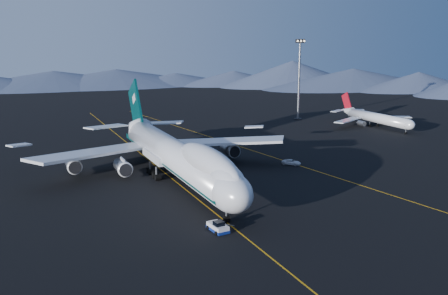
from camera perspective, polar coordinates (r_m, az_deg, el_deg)
name	(u,v)px	position (r m, az deg, el deg)	size (l,w,h in m)	color
ground	(175,181)	(106.29, -5.59, -3.86)	(500.00, 500.00, 0.00)	black
taxiway_line_main	(175,181)	(106.28, -5.59, -3.85)	(0.25, 220.00, 0.01)	orange
taxiway_line_side	(275,158)	(127.05, 5.89, -1.19)	(0.25, 200.00, 0.01)	orange
boeing_747	(175,154)	(104.86, -5.66, -0.80)	(59.62, 72.43, 19.37)	silver
pushback_tug	(218,228)	(78.95, -0.71, -9.15)	(2.74, 4.33, 1.79)	silver
second_jet	(375,118)	(178.82, 16.86, 3.29)	(32.63, 36.86, 10.49)	silver
service_van	(291,162)	(120.48, 7.71, -1.67)	(2.08, 4.51, 1.25)	white
floodlight_mast	(299,79)	(187.60, 8.57, 7.70)	(3.65, 2.74, 29.55)	black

